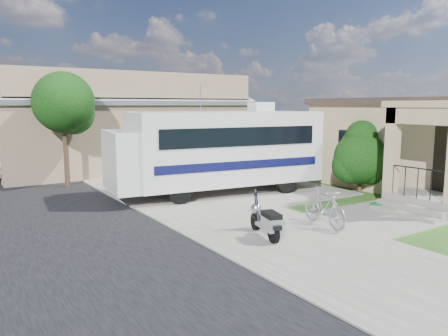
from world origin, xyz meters
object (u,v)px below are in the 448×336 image
bicycle (324,209)px  garden_hose (376,207)px  shrub (361,155)px  motorhome (218,148)px  scooter (266,221)px

bicycle → garden_hose: (2.91, 0.59, -0.43)m
shrub → bicycle: bearing=-149.3°
motorhome → scooter: size_ratio=4.98×
motorhome → bicycle: 5.47m
scooter → motorhome: bearing=85.0°
bicycle → garden_hose: bearing=19.3°
shrub → bicycle: size_ratio=1.57×
motorhome → bicycle: (-0.02, -5.34, -1.18)m
scooter → garden_hose: scooter is taller
shrub → scooter: size_ratio=1.69×
motorhome → shrub: size_ratio=2.94×
shrub → scooter: shrub is taller
scooter → bicycle: (1.95, -0.02, 0.04)m
shrub → garden_hose: (-1.92, -2.28, -1.30)m
scooter → garden_hose: (4.86, 0.57, -0.39)m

